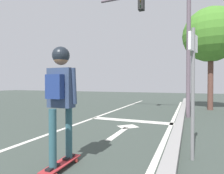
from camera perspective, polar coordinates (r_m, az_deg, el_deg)
lane_line_center at (r=5.64m, az=-15.66°, el=-12.55°), size 0.12×20.00×0.01m
lane_line_curbside at (r=4.54m, az=15.46°, el=-15.92°), size 0.12×20.00×0.01m
stop_bar at (r=6.80m, az=6.06°, el=-10.19°), size 3.02×0.40×0.01m
lane_arrow_stem at (r=5.12m, az=1.94°, el=-13.94°), size 0.16×1.40×0.01m
lane_arrow_head at (r=5.90m, az=4.90°, el=-11.93°), size 0.71×0.71×0.01m
curb_strip at (r=4.50m, az=18.74°, el=-15.20°), size 0.24×24.00×0.14m
skateboard at (r=3.24m, az=-15.20°, el=-21.68°), size 0.25×0.80×0.09m
skater at (r=2.98m, az=-15.46°, el=-0.29°), size 0.50×0.65×1.81m
traffic_signal_mast at (r=8.28m, az=16.76°, el=17.36°), size 3.85×0.34×5.46m
street_sign_post at (r=3.50m, az=23.51°, el=3.64°), size 0.16×0.43×2.28m
roadside_tree at (r=10.93m, az=27.97°, el=13.82°), size 2.71×2.71×5.15m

